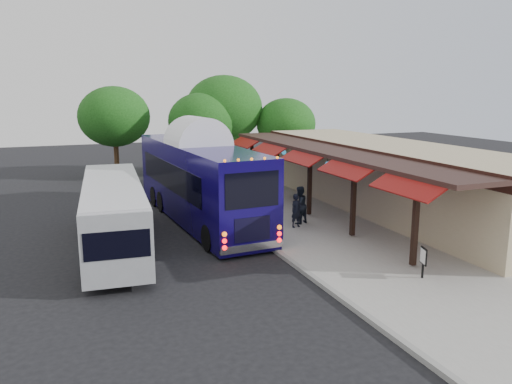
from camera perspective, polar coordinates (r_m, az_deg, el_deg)
name	(u,v)px	position (r m, az deg, el deg)	size (l,w,h in m)	color
ground	(271,250)	(20.32, 1.78, -6.67)	(90.00, 90.00, 0.00)	black
sidewalk	(330,215)	(25.91, 8.46, -2.59)	(10.00, 40.00, 0.15)	#9E9B93
curb	(239,224)	(23.88, -1.92, -3.69)	(0.20, 40.00, 0.16)	gray
station_shelter	(387,177)	(27.37, 14.72, 1.70)	(8.15, 20.00, 3.60)	tan
coach_bus	(199,177)	(24.56, -6.58, 1.71)	(3.45, 12.83, 4.07)	#10064E
city_bus	(113,212)	(20.96, -15.99, -2.22)	(3.04, 10.42, 2.76)	#909398
ped_a	(296,211)	(22.98, 4.64, -2.14)	(0.57, 0.37, 1.56)	black
ped_b	(299,205)	(23.58, 4.98, -1.50)	(0.87, 0.68, 1.79)	black
ped_c	(249,190)	(26.67, -0.84, 0.25)	(1.14, 0.48, 1.95)	black
ped_d	(229,179)	(30.29, -3.05, 1.44)	(1.15, 0.66, 1.78)	black
sign_board	(423,258)	(17.71, 18.59, -7.12)	(0.18, 0.47, 1.06)	black
tree_left	(202,121)	(36.84, -6.24, 8.03)	(4.84, 4.84, 6.19)	#382314
tree_mid	(224,108)	(38.41, -3.66, 9.51)	(5.85, 5.85, 7.49)	#382314
tree_right	(286,124)	(38.39, 3.43, 7.81)	(4.51, 4.51, 5.78)	#382314
tree_far	(114,117)	(38.47, -15.89, 8.28)	(5.21, 5.21, 6.66)	#382314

